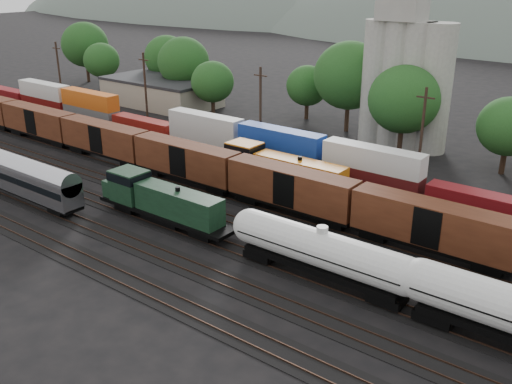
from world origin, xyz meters
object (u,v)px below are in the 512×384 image
Objects in this scene: tank_car_a at (321,251)px; grain_silo at (405,70)px; passenger_coach at (15,173)px; orange_locomotive at (276,169)px; green_locomotive at (158,199)px.

tank_car_a is 0.63× the size of grain_silo.
grain_silo is at bearing 105.59° from tank_car_a.
grain_silo is at bearing 60.24° from passenger_coach.
orange_locomotive is at bearing 135.58° from tank_car_a.
green_locomotive is 0.59× the size of grain_silo.
passenger_coach reaches higher than orange_locomotive.
tank_car_a is 43.40m from grain_silo.
grain_silo is at bearing 81.55° from orange_locomotive.
green_locomotive is at bearing -101.27° from grain_silo.
tank_car_a is 0.84× the size of passenger_coach.
tank_car_a is 38.07m from passenger_coach.
passenger_coach is at bearing -138.28° from orange_locomotive.
green_locomotive is at bearing -106.02° from orange_locomotive.
grain_silo reaches higher than passenger_coach.
grain_silo reaches higher than tank_car_a.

